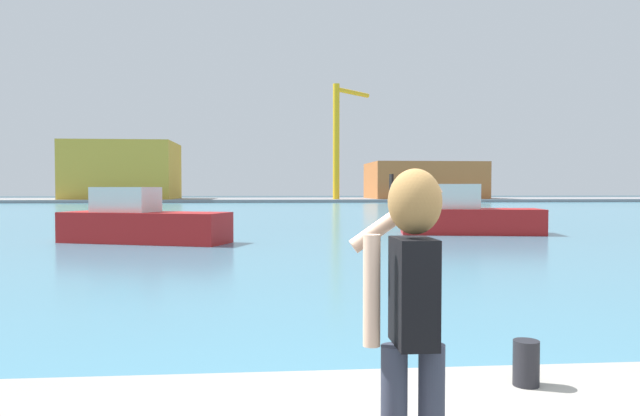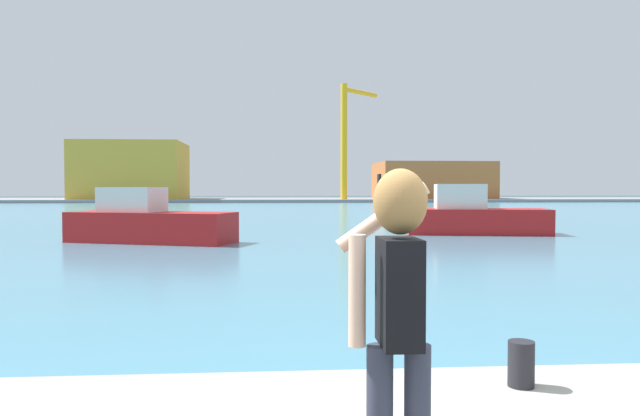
% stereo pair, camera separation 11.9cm
% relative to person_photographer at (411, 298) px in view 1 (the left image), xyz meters
% --- Properties ---
extents(ground_plane, '(220.00, 220.00, 0.00)m').
position_rel_person_photographer_xyz_m(ground_plane, '(0.55, 50.21, -1.54)').
color(ground_plane, '#334751').
extents(harbor_water, '(140.00, 100.00, 0.02)m').
position_rel_person_photographer_xyz_m(harbor_water, '(0.55, 52.21, -1.53)').
color(harbor_water, teal).
rests_on(harbor_water, ground_plane).
extents(far_shore_dock, '(140.00, 20.00, 0.46)m').
position_rel_person_photographer_xyz_m(far_shore_dock, '(0.55, 92.21, -1.31)').
color(far_shore_dock, gray).
rests_on(far_shore_dock, ground_plane).
extents(person_photographer, '(0.52, 0.55, 1.74)m').
position_rel_person_photographer_xyz_m(person_photographer, '(0.00, 0.00, 0.00)').
color(person_photographer, '#2D3342').
rests_on(person_photographer, quay_promenade).
extents(harbor_bollard, '(0.21, 0.21, 0.38)m').
position_rel_person_photographer_xyz_m(harbor_bollard, '(1.39, 1.67, -0.88)').
color(harbor_bollard, black).
rests_on(harbor_bollard, quay_promenade).
extents(boat_moored, '(6.78, 4.06, 2.14)m').
position_rel_person_photographer_xyz_m(boat_moored, '(-5.64, 20.10, -0.75)').
color(boat_moored, '#B21919').
rests_on(boat_moored, harbor_water).
extents(boat_moored_2, '(6.60, 3.41, 2.29)m').
position_rel_person_photographer_xyz_m(boat_moored_2, '(8.36, 23.29, -0.71)').
color(boat_moored_2, '#B21919').
rests_on(boat_moored_2, harbor_water).
extents(warehouse_left, '(16.06, 12.68, 8.81)m').
position_rel_person_photographer_xyz_m(warehouse_left, '(-23.40, 90.74, 3.32)').
color(warehouse_left, gold).
rests_on(warehouse_left, far_shore_dock).
extents(warehouse_right, '(17.84, 13.23, 5.85)m').
position_rel_person_photographer_xyz_m(warehouse_right, '(24.66, 91.68, 1.84)').
color(warehouse_right, '#B26633').
rests_on(warehouse_right, far_shore_dock).
extents(port_crane, '(6.53, 6.57, 17.46)m').
position_rel_person_photographer_xyz_m(port_crane, '(10.00, 86.15, 9.13)').
color(port_crane, yellow).
rests_on(port_crane, far_shore_dock).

